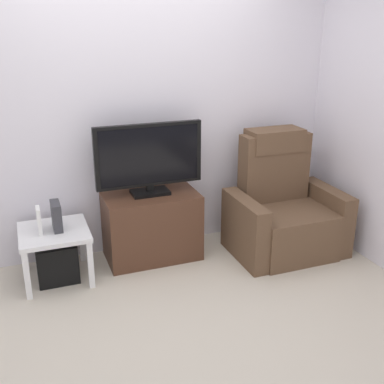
# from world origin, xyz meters

# --- Properties ---
(ground_plane) EXTENTS (6.40, 6.40, 0.00)m
(ground_plane) POSITION_xyz_m (0.00, 0.00, 0.00)
(ground_plane) COLOR beige
(wall_back) EXTENTS (6.40, 0.06, 2.60)m
(wall_back) POSITION_xyz_m (0.00, 1.13, 1.30)
(wall_back) COLOR silver
(wall_back) RESTS_ON ground
(tv_stand) EXTENTS (0.81, 0.46, 0.59)m
(tv_stand) POSITION_xyz_m (0.07, 0.84, 0.30)
(tv_stand) COLOR #4C2D1E
(tv_stand) RESTS_ON ground
(television) EXTENTS (0.92, 0.20, 0.61)m
(television) POSITION_xyz_m (0.07, 0.86, 0.92)
(television) COLOR black
(television) RESTS_ON tv_stand
(recliner_armchair) EXTENTS (0.98, 0.78, 1.08)m
(recliner_armchair) POSITION_xyz_m (1.23, 0.59, 0.37)
(recliner_armchair) COLOR brown
(recliner_armchair) RESTS_ON ground
(side_table) EXTENTS (0.54, 0.54, 0.43)m
(side_table) POSITION_xyz_m (-0.77, 0.75, 0.36)
(side_table) COLOR white
(side_table) RESTS_ON ground
(subwoofer_box) EXTENTS (0.32, 0.32, 0.32)m
(subwoofer_box) POSITION_xyz_m (-0.77, 0.75, 0.16)
(subwoofer_box) COLOR black
(subwoofer_box) RESTS_ON ground
(book_upright) EXTENTS (0.03, 0.12, 0.21)m
(book_upright) POSITION_xyz_m (-0.87, 0.73, 0.54)
(book_upright) COLOR white
(book_upright) RESTS_ON side_table
(game_console) EXTENTS (0.07, 0.20, 0.23)m
(game_console) POSITION_xyz_m (-0.73, 0.76, 0.54)
(game_console) COLOR #333338
(game_console) RESTS_ON side_table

